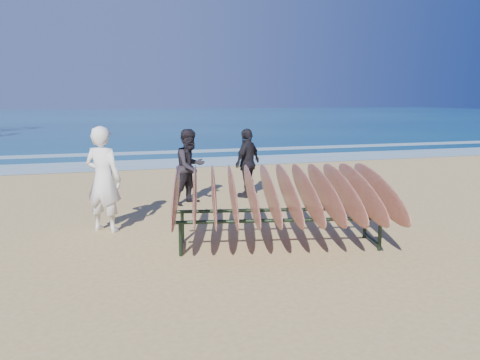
{
  "coord_description": "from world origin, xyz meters",
  "views": [
    {
      "loc": [
        -2.16,
        -6.34,
        2.25
      ],
      "look_at": [
        0.0,
        0.8,
        0.95
      ],
      "focal_mm": 35.0,
      "sensor_mm": 36.0,
      "label": 1
    }
  ],
  "objects_px": {
    "person_white": "(103,179)",
    "person_dark_a": "(190,167)",
    "surfboard_rack": "(279,194)",
    "person_dark_b": "(248,163)"
  },
  "relations": [
    {
      "from": "person_white",
      "to": "surfboard_rack",
      "type": "bearing_deg",
      "value": -178.29
    },
    {
      "from": "person_white",
      "to": "person_dark_b",
      "type": "distance_m",
      "value": 3.79
    },
    {
      "from": "surfboard_rack",
      "to": "person_dark_b",
      "type": "distance_m",
      "value": 3.74
    },
    {
      "from": "person_white",
      "to": "person_dark_a",
      "type": "bearing_deg",
      "value": -101.97
    },
    {
      "from": "surfboard_rack",
      "to": "person_dark_a",
      "type": "height_order",
      "value": "person_dark_a"
    },
    {
      "from": "person_dark_a",
      "to": "person_dark_b",
      "type": "bearing_deg",
      "value": -20.14
    },
    {
      "from": "person_white",
      "to": "person_dark_a",
      "type": "xyz_separation_m",
      "value": [
        1.81,
        1.7,
        -0.09
      ]
    },
    {
      "from": "person_white",
      "to": "person_dark_a",
      "type": "height_order",
      "value": "person_white"
    },
    {
      "from": "person_dark_b",
      "to": "surfboard_rack",
      "type": "bearing_deg",
      "value": 38.56
    },
    {
      "from": "surfboard_rack",
      "to": "person_dark_a",
      "type": "distance_m",
      "value": 3.43
    }
  ]
}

